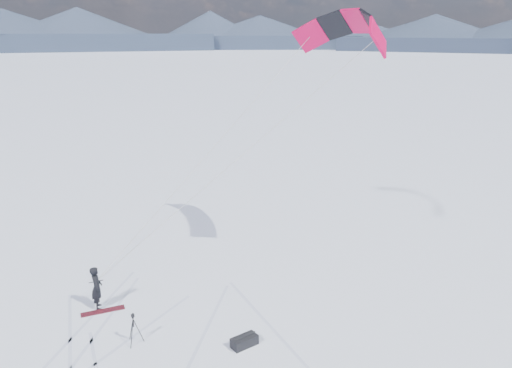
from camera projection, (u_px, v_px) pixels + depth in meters
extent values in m
plane|color=white|center=(143.00, 365.00, 16.60)|extent=(1800.00, 1800.00, 0.00)
cube|color=#1B1F33|center=(509.00, 45.00, 286.28)|extent=(145.33, 128.71, 6.78)
cone|color=#1B1F33|center=(510.00, 39.00, 285.29)|extent=(89.94, 89.94, 8.00)
cube|color=#1B1F33|center=(343.00, 44.00, 316.34)|extent=(156.07, 96.69, 6.78)
cone|color=#1B1F33|center=(344.00, 38.00, 315.35)|extent=(82.96, 82.96, 8.00)
cube|color=#1B1F33|center=(194.00, 44.00, 319.68)|extent=(152.94, 56.08, 6.78)
cone|color=#1B1F33|center=(194.00, 38.00, 318.69)|extent=(68.60, 68.60, 8.00)
cube|color=#1B1F33|center=(34.00, 45.00, 296.00)|extent=(156.25, 77.25, 6.78)
cone|color=#1B1F33|center=(33.00, 39.00, 295.01)|extent=(76.64, 76.64, 8.00)
cube|color=#ACB5D1|center=(96.00, 359.00, 16.87)|extent=(6.45, 7.79, 0.01)
cube|color=#ACB5D1|center=(148.00, 317.00, 19.34)|extent=(11.66, 3.07, 0.01)
cube|color=#ACB5D1|center=(249.00, 361.00, 16.75)|extent=(6.52, 4.83, 0.01)
cube|color=#ACB5D1|center=(282.00, 319.00, 19.22)|extent=(8.85, 4.87, 0.01)
imported|color=black|center=(99.00, 308.00, 20.02)|extent=(0.52, 0.71, 1.79)
cube|color=maroon|center=(103.00, 311.00, 19.74)|extent=(1.70, 0.65, 0.04)
cylinder|color=black|center=(139.00, 330.00, 17.65)|extent=(0.35, 0.06, 0.98)
cylinder|color=black|center=(131.00, 329.00, 17.71)|extent=(0.23, 0.30, 0.98)
cylinder|color=black|center=(132.00, 334.00, 17.45)|extent=(0.16, 0.33, 0.98)
cylinder|color=black|center=(133.00, 323.00, 17.51)|extent=(0.03, 0.03, 0.32)
cube|color=black|center=(133.00, 318.00, 17.45)|extent=(0.07, 0.07, 0.05)
cube|color=black|center=(133.00, 316.00, 17.42)|extent=(0.13, 0.09, 0.09)
cylinder|color=black|center=(133.00, 314.00, 17.50)|extent=(0.06, 0.09, 0.06)
cube|color=black|center=(244.00, 341.00, 17.54)|extent=(1.05, 0.81, 0.36)
cylinder|color=black|center=(244.00, 336.00, 17.48)|extent=(0.85, 0.46, 0.09)
cube|color=#CB053E|center=(378.00, 37.00, 19.34)|extent=(1.32, 1.36, 1.62)
cube|color=black|center=(372.00, 25.00, 20.41)|extent=(0.92, 1.52, 1.35)
cube|color=#CB053E|center=(356.00, 21.00, 21.63)|extent=(1.19, 1.52, 1.03)
cube|color=black|center=(334.00, 25.00, 22.78)|extent=(1.53, 1.36, 1.35)
cube|color=#CB053E|center=(311.00, 36.00, 23.67)|extent=(1.76, 1.02, 1.62)
cylinder|color=#98989C|center=(236.00, 160.00, 19.51)|extent=(11.34, 0.37, 9.26)
cylinder|color=#98989C|center=(213.00, 148.00, 21.68)|extent=(10.09, 5.23, 9.26)
cylinder|color=black|center=(96.00, 281.00, 19.68)|extent=(0.54, 0.17, 0.03)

